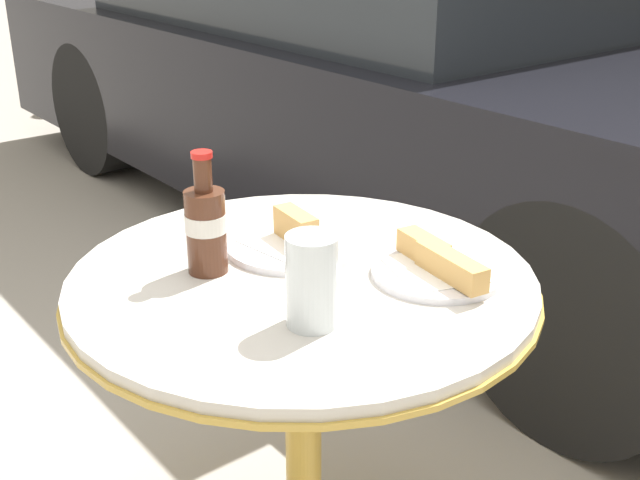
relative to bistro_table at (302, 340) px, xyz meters
The scene contains 6 objects.
bistro_table is the anchor object (origin of this frame).
cola_bottle_left 0.26m from the bistro_table, 131.82° to the right, with size 0.07×0.07×0.21m.
drinking_glass 0.26m from the bistro_table, 32.30° to the right, with size 0.08×0.08×0.14m.
lunch_plate_near 0.27m from the bistro_table, 48.45° to the left, with size 0.23×0.22×0.06m.
lunch_plate_far 0.18m from the bistro_table, 149.05° to the left, with size 0.25×0.25×0.07m.
parked_car 2.15m from the bistro_table, 131.23° to the left, with size 4.46×1.77×1.35m.
Camera 1 is at (0.97, -0.73, 1.26)m, focal length 45.00 mm.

